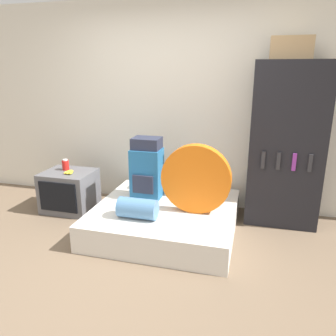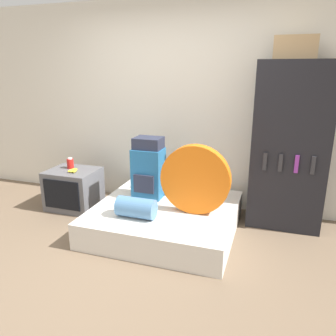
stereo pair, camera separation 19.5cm
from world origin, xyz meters
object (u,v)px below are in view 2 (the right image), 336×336
at_px(sleeping_roll, 136,208).
at_px(bookshelf, 289,148).
at_px(tent_bag, 195,179).
at_px(canister, 70,163).
at_px(backpack, 148,169).
at_px(television, 74,189).
at_px(cardboard_box, 295,47).

bearing_deg(sleeping_roll, bookshelf, 32.50).
bearing_deg(tent_bag, canister, 169.12).
bearing_deg(bookshelf, backpack, -167.64).
xyz_separation_m(television, cardboard_box, (2.56, 0.38, 1.72)).
distance_m(tent_bag, television, 1.76).
bearing_deg(bookshelf, cardboard_box, 148.25).
xyz_separation_m(sleeping_roll, cardboard_box, (1.41, 0.96, 1.58)).
bearing_deg(backpack, cardboard_box, 13.82).
bearing_deg(canister, backpack, -3.30).
bearing_deg(canister, bookshelf, 5.86).
height_order(backpack, tent_bag, tent_bag).
xyz_separation_m(sleeping_roll, canister, (-1.22, 0.65, 0.19)).
height_order(bookshelf, cardboard_box, cardboard_box).
xyz_separation_m(backpack, canister, (-1.12, 0.06, -0.05)).
bearing_deg(canister, television, -46.42).
bearing_deg(sleeping_roll, tent_bag, 29.96).
xyz_separation_m(television, bookshelf, (2.60, 0.35, 0.67)).
bearing_deg(bookshelf, canister, -174.14).
relative_size(backpack, sleeping_roll, 1.79).
distance_m(backpack, cardboard_box, 2.04).
bearing_deg(bookshelf, tent_bag, -146.05).
height_order(backpack, cardboard_box, cardboard_box).
relative_size(television, bookshelf, 0.34).
bearing_deg(tent_bag, cardboard_box, 36.69).
bearing_deg(television, tent_bag, -8.95).
relative_size(television, canister, 4.42).
xyz_separation_m(tent_bag, television, (-1.69, 0.27, -0.40)).
distance_m(sleeping_roll, cardboard_box, 2.32).
xyz_separation_m(tent_bag, bookshelf, (0.91, 0.61, 0.27)).
relative_size(backpack, bookshelf, 0.39).
bearing_deg(tent_bag, sleeping_roll, -150.04).
height_order(backpack, sleeping_roll, backpack).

